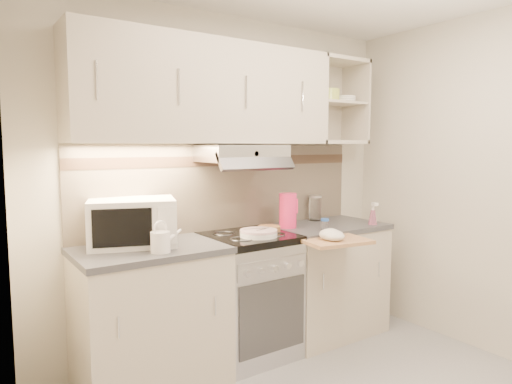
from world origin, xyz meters
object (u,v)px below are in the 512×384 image
plate_stack (259,233)px  pink_pitcher (288,210)px  spray_bottle (373,215)px  cutting_board (332,240)px  electric_range (249,295)px  glass_jar (315,208)px  watering_can (161,241)px  microwave (132,222)px

plate_stack → pink_pitcher: 0.44m
spray_bottle → cutting_board: (-0.61, -0.16, -0.10)m
electric_range → plate_stack: bearing=-85.6°
plate_stack → glass_jar: bearing=21.3°
electric_range → spray_bottle: spray_bottle is taller
watering_can → glass_jar: glass_jar is taller
watering_can → pink_pitcher: pink_pitcher is taller
microwave → watering_can: size_ratio=2.79×
electric_range → glass_jar: size_ratio=4.18×
watering_can → cutting_board: size_ratio=0.50×
electric_range → cutting_board: electric_range is taller
pink_pitcher → watering_can: bearing=-143.8°
watering_can → spray_bottle: 1.80m
watering_can → plate_stack: watering_can is taller
microwave → spray_bottle: 1.90m
plate_stack → glass_jar: glass_jar is taller
plate_stack → glass_jar: 0.86m
plate_stack → cutting_board: 0.52m
microwave → plate_stack: bearing=3.2°
microwave → pink_pitcher: size_ratio=2.32×
microwave → plate_stack: (0.82, -0.23, -0.12)m
spray_bottle → microwave: bearing=179.7°
watering_can → plate_stack: bearing=-12.6°
electric_range → cutting_board: (0.45, -0.38, 0.42)m
cutting_board → watering_can: bearing=179.4°
watering_can → cutting_board: watering_can is taller
cutting_board → electric_range: bearing=148.9°
microwave → glass_jar: (1.62, 0.08, -0.04)m
watering_can → spray_bottle: (1.79, -0.05, 0.00)m
electric_range → spray_bottle: (1.06, -0.22, 0.52)m
electric_range → microwave: size_ratio=1.44×
microwave → electric_range: bearing=10.5°
microwave → cutting_board: microwave is taller
watering_can → pink_pitcher: 1.16m
watering_can → pink_pitcher: size_ratio=0.83×
microwave → glass_jar: microwave is taller
microwave → spray_bottle: (1.87, -0.34, -0.08)m
electric_range → glass_jar: 1.00m
electric_range → cutting_board: 0.73m
electric_range → microwave: 1.02m
watering_can → spray_bottle: size_ratio=1.18×
microwave → spray_bottle: microwave is taller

